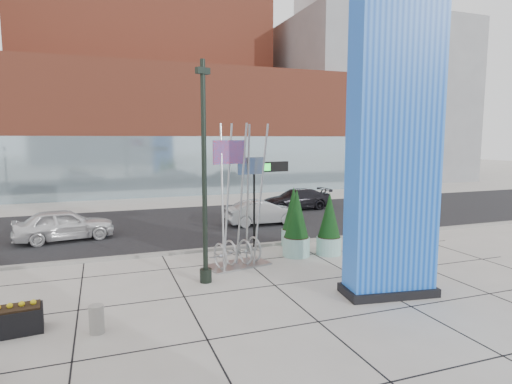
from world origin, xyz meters
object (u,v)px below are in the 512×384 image
object	(u,v)px
blue_pylon	(394,146)
overhead_street_sign	(268,174)
lamp_post	(205,194)
public_art_sculpture	(238,229)
car_white_west	(64,225)
car_silver_mid	(263,213)
concrete_bollard	(97,319)

from	to	relation	value
blue_pylon	overhead_street_sign	bearing A→B (deg)	109.48
lamp_post	public_art_sculpture	world-z (taller)	lamp_post
blue_pylon	lamp_post	bearing A→B (deg)	157.08
overhead_street_sign	car_white_west	size ratio (longest dim) A/B	0.85
blue_pylon	car_silver_mid	bearing A→B (deg)	97.16
overhead_street_sign	lamp_post	bearing A→B (deg)	-143.10
car_silver_mid	public_art_sculpture	bearing A→B (deg)	152.38
concrete_bollard	overhead_street_sign	xyz separation A→B (m)	(7.14, 6.49, 2.90)
public_art_sculpture	car_silver_mid	bearing A→B (deg)	49.41
public_art_sculpture	concrete_bollard	size ratio (longest dim) A/B	7.58
car_silver_mid	concrete_bollard	bearing A→B (deg)	142.22
lamp_post	overhead_street_sign	world-z (taller)	lamp_post
blue_pylon	overhead_street_sign	xyz separation A→B (m)	(-1.35, 6.73, -1.32)
concrete_bollard	car_silver_mid	world-z (taller)	car_silver_mid
car_white_west	car_silver_mid	size ratio (longest dim) A/B	1.08
blue_pylon	car_white_west	xyz separation A→B (m)	(-9.96, 11.13, -3.81)
lamp_post	car_white_west	xyz separation A→B (m)	(-4.90, 8.09, -2.23)
car_white_west	public_art_sculpture	bearing A→B (deg)	-145.36
concrete_bollard	car_silver_mid	size ratio (longest dim) A/B	0.17
blue_pylon	car_silver_mid	distance (m)	12.08
concrete_bollard	car_white_west	size ratio (longest dim) A/B	0.16
lamp_post	concrete_bollard	world-z (taller)	lamp_post
blue_pylon	public_art_sculpture	world-z (taller)	blue_pylon
overhead_street_sign	car_white_west	bearing A→B (deg)	144.98
blue_pylon	concrete_bollard	xyz separation A→B (m)	(-8.49, 0.24, -4.22)
overhead_street_sign	car_silver_mid	size ratio (longest dim) A/B	0.92
overhead_street_sign	blue_pylon	bearing A→B (deg)	-86.58
overhead_street_sign	car_silver_mid	xyz separation A→B (m)	(1.54, 4.70, -2.58)
overhead_street_sign	public_art_sculpture	bearing A→B (deg)	-140.90
concrete_bollard	car_white_west	world-z (taller)	car_white_west
lamp_post	public_art_sculpture	xyz separation A→B (m)	(1.60, 1.43, -1.58)
public_art_sculpture	concrete_bollard	distance (m)	6.66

